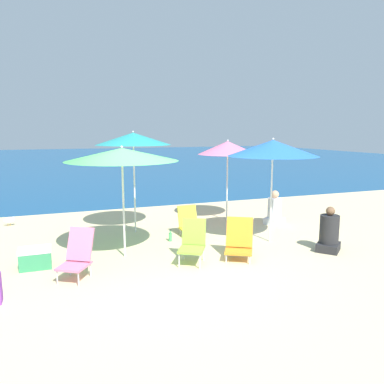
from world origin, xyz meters
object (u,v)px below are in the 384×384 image
beach_umbrella_pink (228,148)px  person_seated_near (274,211)px  cooler_box (35,258)px  beach_umbrella_green (122,155)px  seagull (9,220)px  beach_umbrella_teal (133,139)px  water_bottle (170,237)px  beach_chair_pink (77,255)px  person_seated_far (329,233)px  beach_chair_yellow (189,222)px  beach_chair_orange (239,241)px  beach_chair_lime (193,241)px  beach_umbrella_blue (273,148)px

beach_umbrella_pink → person_seated_near: 1.98m
beach_umbrella_pink → cooler_box: bearing=-156.5°
beach_umbrella_green → seagull: bearing=124.6°
beach_umbrella_teal → water_bottle: 2.33m
beach_umbrella_pink → beach_chair_pink: size_ratio=2.68×
cooler_box → person_seated_far: bearing=-10.6°
beach_chair_yellow → water_bottle: size_ratio=2.66×
water_bottle → cooler_box: cooler_box is taller
beach_chair_orange → water_bottle: beach_chair_orange is taller
beach_umbrella_green → beach_chair_lime: beach_umbrella_green is taller
beach_umbrella_pink → beach_umbrella_teal: size_ratio=0.90×
beach_chair_orange → person_seated_far: size_ratio=0.83×
cooler_box → seagull: 3.42m
beach_chair_orange → seagull: bearing=166.5°
seagull → water_bottle: bearing=-38.1°
beach_umbrella_blue → beach_chair_pink: 4.32m
person_seated_near → seagull: size_ratio=3.20×
beach_umbrella_green → beach_chair_orange: 2.65m
beach_chair_pink → beach_umbrella_green: bearing=71.9°
beach_umbrella_blue → person_seated_far: (0.73, -0.96, -1.62)m
beach_chair_orange → cooler_box: bearing=-161.4°
beach_chair_orange → beach_umbrella_blue: bearing=63.1°
beach_umbrella_blue → cooler_box: beach_umbrella_blue is taller
beach_umbrella_blue → person_seated_far: bearing=-52.8°
beach_chair_pink → beach_chair_orange: size_ratio=1.07×
beach_umbrella_teal → beach_chair_pink: (-1.43, -2.36, -1.76)m
beach_umbrella_green → beach_chair_yellow: size_ratio=3.09×
beach_chair_yellow → cooler_box: beach_chair_yellow is taller
beach_umbrella_pink → water_bottle: (-1.94, -1.28, -1.80)m
beach_umbrella_blue → beach_chair_yellow: beach_umbrella_blue is taller
beach_umbrella_teal → beach_chair_orange: beach_umbrella_teal is taller
beach_umbrella_green → cooler_box: size_ratio=3.91×
beach_umbrella_pink → person_seated_far: 3.45m
beach_umbrella_green → beach_umbrella_pink: bearing=32.5°
beach_chair_pink → person_seated_far: person_seated_far is taller
beach_chair_yellow → cooler_box: (-3.16, -0.99, -0.12)m
beach_umbrella_pink → water_bottle: 2.94m
beach_chair_yellow → beach_chair_orange: 1.77m
beach_chair_lime → person_seated_near: bearing=62.9°
beach_umbrella_pink → seagull: size_ratio=7.84×
beach_chair_pink → person_seated_far: bearing=28.1°
beach_chair_pink → beach_umbrella_pink: bearing=66.2°
beach_chair_pink → beach_chair_lime: size_ratio=1.03×
person_seated_near → cooler_box: size_ratio=1.63×
beach_chair_lime → person_seated_far: size_ratio=0.86×
seagull → beach_chair_pink: bearing=-71.2°
person_seated_far → beach_umbrella_green: bearing=-145.9°
person_seated_far → seagull: person_seated_far is taller
beach_umbrella_pink → beach_umbrella_blue: size_ratio=0.96×
beach_chair_yellow → beach_chair_lime: beach_chair_lime is taller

